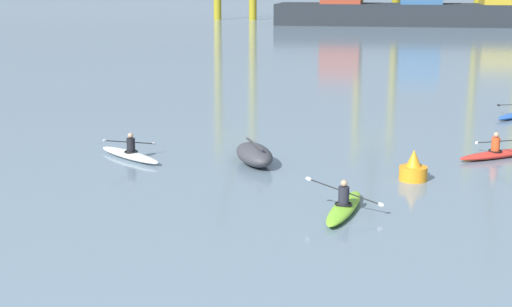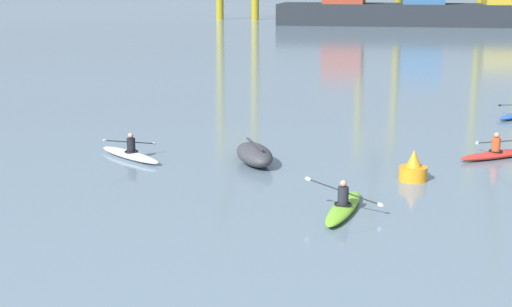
{
  "view_description": "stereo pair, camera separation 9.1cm",
  "coord_description": "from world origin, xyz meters",
  "px_view_note": "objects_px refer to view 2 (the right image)",
  "views": [
    {
      "loc": [
        5.36,
        -6.86,
        6.3
      ],
      "look_at": [
        1.17,
        17.16,
        0.6
      ],
      "focal_mm": 52.67,
      "sensor_mm": 36.0,
      "label": 1
    },
    {
      "loc": [
        5.45,
        -6.85,
        6.3
      ],
      "look_at": [
        1.17,
        17.16,
        0.6
      ],
      "focal_mm": 52.67,
      "sensor_mm": 36.0,
      "label": 2
    }
  ],
  "objects_px": {
    "capsized_dinghy": "(254,154)",
    "container_barge": "(420,6)",
    "kayak_red": "(497,153)",
    "channel_buoy": "(413,169)",
    "kayak_white": "(130,154)",
    "kayak_lime": "(344,207)"
  },
  "relations": [
    {
      "from": "kayak_white",
      "to": "kayak_lime",
      "type": "distance_m",
      "value": 9.43
    },
    {
      "from": "container_barge",
      "to": "capsized_dinghy",
      "type": "relative_size",
      "value": 14.01
    },
    {
      "from": "kayak_white",
      "to": "kayak_lime",
      "type": "height_order",
      "value": "kayak_lime"
    },
    {
      "from": "container_barge",
      "to": "channel_buoy",
      "type": "height_order",
      "value": "container_barge"
    },
    {
      "from": "container_barge",
      "to": "kayak_white",
      "type": "bearing_deg",
      "value": -98.8
    },
    {
      "from": "container_barge",
      "to": "kayak_red",
      "type": "relative_size",
      "value": 12.73
    },
    {
      "from": "channel_buoy",
      "to": "capsized_dinghy",
      "type": "bearing_deg",
      "value": 167.35
    },
    {
      "from": "container_barge",
      "to": "kayak_white",
      "type": "distance_m",
      "value": 83.7
    },
    {
      "from": "capsized_dinghy",
      "to": "kayak_red",
      "type": "relative_size",
      "value": 0.91
    },
    {
      "from": "container_barge",
      "to": "kayak_lime",
      "type": "bearing_deg",
      "value": -93.16
    },
    {
      "from": "channel_buoy",
      "to": "kayak_red",
      "type": "xyz_separation_m",
      "value": [
        3.06,
        3.64,
        -0.19
      ]
    },
    {
      "from": "container_barge",
      "to": "capsized_dinghy",
      "type": "xyz_separation_m",
      "value": [
        -8.25,
        -82.74,
        -2.23
      ]
    },
    {
      "from": "capsized_dinghy",
      "to": "kayak_lime",
      "type": "height_order",
      "value": "kayak_lime"
    },
    {
      "from": "capsized_dinghy",
      "to": "channel_buoy",
      "type": "xyz_separation_m",
      "value": [
        5.37,
        -1.21,
        0.01
      ]
    },
    {
      "from": "container_barge",
      "to": "capsized_dinghy",
      "type": "height_order",
      "value": "container_barge"
    },
    {
      "from": "channel_buoy",
      "to": "kayak_red",
      "type": "distance_m",
      "value": 4.76
    },
    {
      "from": "channel_buoy",
      "to": "kayak_white",
      "type": "bearing_deg",
      "value": 172.71
    },
    {
      "from": "kayak_red",
      "to": "channel_buoy",
      "type": "bearing_deg",
      "value": -130.03
    },
    {
      "from": "capsized_dinghy",
      "to": "kayak_white",
      "type": "xyz_separation_m",
      "value": [
        -4.54,
        0.06,
        -0.18
      ]
    },
    {
      "from": "capsized_dinghy",
      "to": "kayak_red",
      "type": "distance_m",
      "value": 8.78
    },
    {
      "from": "capsized_dinghy",
      "to": "container_barge",
      "type": "bearing_deg",
      "value": 84.31
    },
    {
      "from": "container_barge",
      "to": "channel_buoy",
      "type": "bearing_deg",
      "value": -91.96
    }
  ]
}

